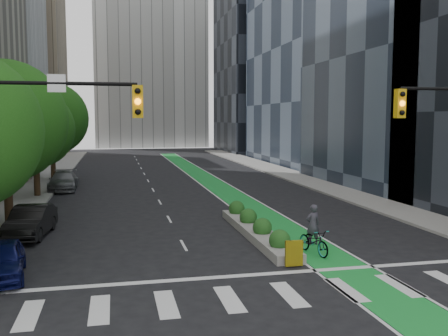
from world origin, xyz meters
name	(u,v)px	position (x,y,z in m)	size (l,w,h in m)	color
ground	(279,284)	(0.00, 0.00, 0.00)	(160.00, 160.00, 0.00)	black
sidewalk_left	(32,191)	(-11.80, 25.00, 0.07)	(3.60, 90.00, 0.15)	gray
sidewalk_right	(315,183)	(11.80, 25.00, 0.07)	(3.60, 90.00, 0.15)	gray
bike_lane_paint	(207,179)	(3.00, 30.00, 0.01)	(2.20, 70.00, 0.01)	green
building_tan_far	(15,70)	(-20.00, 66.00, 13.00)	(14.00, 16.00, 26.00)	tan
building_dark_end	(263,70)	(20.00, 68.00, 14.00)	(14.00, 18.00, 28.00)	black
tree_mid	(5,121)	(-11.00, 12.00, 5.57)	(6.40, 6.40, 8.78)	black
tree_midfar	(35,129)	(-11.00, 22.00, 4.95)	(5.60, 5.60, 7.76)	black
tree_far	(52,119)	(-11.00, 32.00, 5.69)	(6.60, 6.60, 9.00)	black
signal_left	(7,149)	(-8.70, 0.46, 4.78)	(6.14, 0.51, 7.20)	black
median_planter	(256,229)	(1.20, 7.04, 0.37)	(1.20, 10.26, 1.10)	gray
bicycle	(314,241)	(2.69, 3.43, 0.54)	(0.72, 2.06, 1.08)	gray
cyclist	(313,225)	(3.23, 4.85, 0.93)	(0.68, 0.45, 1.86)	#393641
parked_car_left_near	(1,260)	(-9.50, 2.75, 0.67)	(1.58, 3.94, 1.34)	#0B0F45
parked_car_left_mid	(31,221)	(-9.50, 9.26, 0.75)	(1.59, 4.56, 1.50)	black
parked_car_left_far	(63,181)	(-9.50, 25.41, 0.75)	(2.09, 5.15, 1.49)	slate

